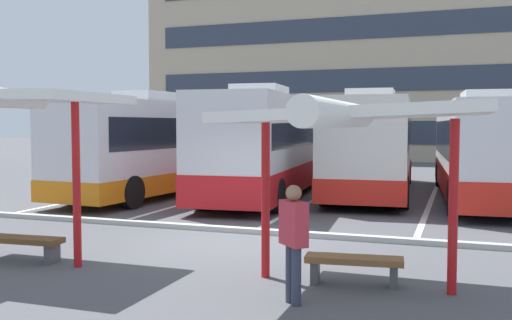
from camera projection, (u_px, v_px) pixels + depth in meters
ground_plane at (231, 243)px, 12.29m from camera, size 160.00×160.00×0.00m
terminal_building at (401, 41)px, 44.97m from camera, size 37.22×12.97×20.86m
coach_bus_0 at (171, 147)px, 21.22m from camera, size 3.26×11.36×3.64m
coach_bus_1 at (270, 146)px, 20.35m from camera, size 3.45×11.17×3.80m
coach_bus_2 at (373, 146)px, 21.14m from camera, size 3.38×11.12×3.71m
coach_bus_3 at (482, 151)px, 19.30m from camera, size 3.39×11.37×3.55m
lane_stripe_0 at (143, 187)px, 23.11m from camera, size 0.16×14.00×0.01m
lane_stripe_1 at (228, 191)px, 21.88m from camera, size 0.16×14.00×0.01m
lane_stripe_2 at (324, 195)px, 20.65m from camera, size 0.16×14.00×0.01m
lane_stripe_3 at (432, 199)px, 19.41m from camera, size 0.16×14.00×0.01m
bench_2 at (12, 242)px, 10.67m from camera, size 2.02×0.57×0.45m
waiting_shelter_2 at (352, 118)px, 8.63m from camera, size 3.92×4.53×2.83m
bench_3 at (354, 264)px, 9.03m from camera, size 1.56×0.60×0.45m
platform_kerb at (249, 231)px, 13.36m from camera, size 44.00×0.24×0.12m
waiting_passenger_1 at (293, 235)px, 8.03m from camera, size 0.50×0.50×1.68m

